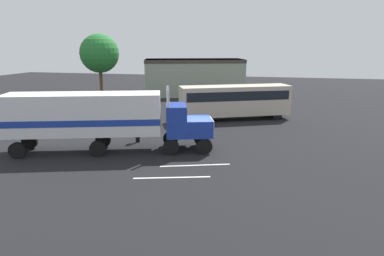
% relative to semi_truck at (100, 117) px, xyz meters
% --- Properties ---
extents(ground_plane, '(120.00, 120.00, 0.00)m').
position_rel_semi_truck_xyz_m(ground_plane, '(6.28, 2.17, -2.52)').
color(ground_plane, black).
extents(lane_stripe_near, '(4.21, 1.58, 0.01)m').
position_rel_semi_truck_xyz_m(lane_stripe_near, '(7.04, -1.33, -2.52)').
color(lane_stripe_near, silver).
rests_on(lane_stripe_near, ground_plane).
extents(lane_stripe_mid, '(4.26, 1.41, 0.01)m').
position_rel_semi_truck_xyz_m(lane_stripe_mid, '(6.20, -3.65, -2.52)').
color(lane_stripe_mid, silver).
rests_on(lane_stripe_mid, ground_plane).
extents(semi_truck, '(14.23, 6.78, 4.50)m').
position_rel_semi_truck_xyz_m(semi_truck, '(0.00, 0.00, 0.00)').
color(semi_truck, '#193399').
rests_on(semi_truck, ground_plane).
extents(person_bystander, '(0.44, 0.47, 1.63)m').
position_rel_semi_truck_xyz_m(person_bystander, '(1.50, 2.89, -1.63)').
color(person_bystander, black).
rests_on(person_bystander, ground_plane).
extents(parked_bus, '(11.06, 6.92, 3.40)m').
position_rel_semi_truck_xyz_m(parked_bus, '(7.85, 13.10, -0.46)').
color(parked_bus, '#BFB29E').
rests_on(parked_bus, ground_plane).
extents(parked_car, '(4.70, 3.78, 1.57)m').
position_rel_semi_truck_xyz_m(parked_car, '(-5.52, 10.70, -1.72)').
color(parked_car, '#234C8C').
rests_on(parked_car, ground_plane).
extents(tree_left, '(5.19, 5.19, 8.83)m').
position_rel_semi_truck_xyz_m(tree_left, '(-11.44, 22.06, 3.68)').
color(tree_left, brown).
rests_on(tree_left, ground_plane).
extents(building_backdrop, '(15.56, 10.21, 5.29)m').
position_rel_semi_truck_xyz_m(building_backdrop, '(-0.08, 29.34, 0.33)').
color(building_backdrop, gray).
rests_on(building_backdrop, ground_plane).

